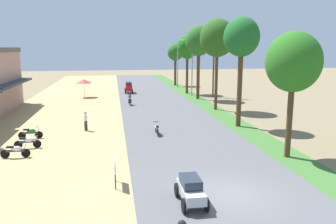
{
  "coord_description": "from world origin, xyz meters",
  "views": [
    {
      "loc": [
        -5.26,
        -14.11,
        6.91
      ],
      "look_at": [
        -0.49,
        14.91,
        1.21
      ],
      "focal_mm": 35.76,
      "sensor_mm": 36.0,
      "label": 1
    }
  ],
  "objects_px": {
    "streetlamp_near": "(192,63)",
    "vendor_umbrella": "(84,81)",
    "median_tree_second": "(242,39)",
    "utility_pole_far": "(213,65)",
    "streetlamp_mid": "(178,61)",
    "motorbike_ahead_second": "(157,128)",
    "utility_pole_near": "(214,65)",
    "car_sedan_silver": "(191,189)",
    "motorbike_ahead_third": "(130,99)",
    "median_tree_third": "(217,38)",
    "median_tree_fourth": "(199,42)",
    "parked_motorbike_nearest": "(16,150)",
    "parked_motorbike_third": "(31,132)",
    "median_tree_fifth": "(187,48)",
    "parked_motorbike_second": "(28,141)",
    "car_van_red": "(129,87)",
    "pedestrian_on_shoulder": "(86,120)",
    "median_tree_sixth": "(175,53)",
    "median_tree_nearest": "(293,63)",
    "street_signboard": "(115,165)"
  },
  "relations": [
    {
      "from": "streetlamp_near",
      "to": "vendor_umbrella",
      "type": "bearing_deg",
      "value": 175.62
    },
    {
      "from": "median_tree_second",
      "to": "utility_pole_far",
      "type": "height_order",
      "value": "median_tree_second"
    },
    {
      "from": "streetlamp_mid",
      "to": "motorbike_ahead_second",
      "type": "height_order",
      "value": "streetlamp_mid"
    },
    {
      "from": "utility_pole_near",
      "to": "streetlamp_near",
      "type": "bearing_deg",
      "value": 165.53
    },
    {
      "from": "car_sedan_silver",
      "to": "motorbike_ahead_third",
      "type": "relative_size",
      "value": 1.26
    },
    {
      "from": "median_tree_third",
      "to": "median_tree_fourth",
      "type": "distance_m",
      "value": 8.03
    },
    {
      "from": "vendor_umbrella",
      "to": "streetlamp_near",
      "type": "xyz_separation_m",
      "value": [
        15.09,
        -1.16,
        2.38
      ]
    },
    {
      "from": "utility_pole_near",
      "to": "parked_motorbike_nearest",
      "type": "bearing_deg",
      "value": -129.87
    },
    {
      "from": "vendor_umbrella",
      "to": "streetlamp_mid",
      "type": "relative_size",
      "value": 0.33
    },
    {
      "from": "parked_motorbike_third",
      "to": "median_tree_fifth",
      "type": "distance_m",
      "value": 29.56
    },
    {
      "from": "streetlamp_mid",
      "to": "median_tree_third",
      "type": "bearing_deg",
      "value": -89.57
    },
    {
      "from": "parked_motorbike_second",
      "to": "median_tree_fourth",
      "type": "bearing_deg",
      "value": 49.46
    },
    {
      "from": "median_tree_third",
      "to": "utility_pole_far",
      "type": "height_order",
      "value": "median_tree_third"
    },
    {
      "from": "vendor_umbrella",
      "to": "motorbike_ahead_second",
      "type": "xyz_separation_m",
      "value": [
        7.35,
        -21.83,
        -1.73
      ]
    },
    {
      "from": "parked_motorbike_nearest",
      "to": "streetlamp_mid",
      "type": "bearing_deg",
      "value": 64.19
    },
    {
      "from": "parked_motorbike_third",
      "to": "median_tree_third",
      "type": "relative_size",
      "value": 0.18
    },
    {
      "from": "parked_motorbike_nearest",
      "to": "median_tree_fourth",
      "type": "distance_m",
      "value": 29.01
    },
    {
      "from": "median_tree_fourth",
      "to": "car_van_red",
      "type": "distance_m",
      "value": 13.31
    },
    {
      "from": "parked_motorbike_nearest",
      "to": "median_tree_third",
      "type": "height_order",
      "value": "median_tree_third"
    },
    {
      "from": "parked_motorbike_nearest",
      "to": "pedestrian_on_shoulder",
      "type": "bearing_deg",
      "value": 59.29
    },
    {
      "from": "pedestrian_on_shoulder",
      "to": "median_tree_fourth",
      "type": "height_order",
      "value": "median_tree_fourth"
    },
    {
      "from": "car_van_red",
      "to": "median_tree_sixth",
      "type": "bearing_deg",
      "value": 46.23
    },
    {
      "from": "median_tree_nearest",
      "to": "streetlamp_near",
      "type": "distance_m",
      "value": 27.5
    },
    {
      "from": "median_tree_fourth",
      "to": "motorbike_ahead_third",
      "type": "xyz_separation_m",
      "value": [
        -9.33,
        -3.66,
        -6.79
      ]
    },
    {
      "from": "parked_motorbike_third",
      "to": "street_signboard",
      "type": "xyz_separation_m",
      "value": [
        6.27,
        -9.91,
        0.55
      ]
    },
    {
      "from": "parked_motorbike_third",
      "to": "median_tree_fifth",
      "type": "relative_size",
      "value": 0.21
    },
    {
      "from": "streetlamp_mid",
      "to": "median_tree_second",
      "type": "bearing_deg",
      "value": -90.54
    },
    {
      "from": "vendor_umbrella",
      "to": "streetlamp_near",
      "type": "distance_m",
      "value": 15.32
    },
    {
      "from": "streetlamp_near",
      "to": "streetlamp_mid",
      "type": "bearing_deg",
      "value": 90.0
    },
    {
      "from": "motorbike_ahead_third",
      "to": "vendor_umbrella",
      "type": "bearing_deg",
      "value": 127.75
    },
    {
      "from": "median_tree_sixth",
      "to": "utility_pole_far",
      "type": "height_order",
      "value": "utility_pole_far"
    },
    {
      "from": "streetlamp_near",
      "to": "motorbike_ahead_third",
      "type": "height_order",
      "value": "streetlamp_near"
    },
    {
      "from": "pedestrian_on_shoulder",
      "to": "motorbike_ahead_second",
      "type": "relative_size",
      "value": 0.9
    },
    {
      "from": "car_van_red",
      "to": "pedestrian_on_shoulder",
      "type": "bearing_deg",
      "value": -101.44
    },
    {
      "from": "median_tree_second",
      "to": "car_van_red",
      "type": "relative_size",
      "value": 3.9
    },
    {
      "from": "parked_motorbike_third",
      "to": "car_van_red",
      "type": "xyz_separation_m",
      "value": [
        8.6,
        24.8,
        0.47
      ]
    },
    {
      "from": "median_tree_sixth",
      "to": "streetlamp_near",
      "type": "xyz_separation_m",
      "value": [
        -0.15,
        -13.79,
        -1.22
      ]
    },
    {
      "from": "street_signboard",
      "to": "pedestrian_on_shoulder",
      "type": "bearing_deg",
      "value": 101.16
    },
    {
      "from": "parked_motorbike_third",
      "to": "median_tree_fifth",
      "type": "xyz_separation_m",
      "value": [
        17.28,
        23.13,
        6.32
      ]
    },
    {
      "from": "parked_motorbike_nearest",
      "to": "parked_motorbike_third",
      "type": "relative_size",
      "value": 1.0
    },
    {
      "from": "parked_motorbike_third",
      "to": "median_tree_sixth",
      "type": "height_order",
      "value": "median_tree_sixth"
    },
    {
      "from": "median_tree_fourth",
      "to": "streetlamp_near",
      "type": "relative_size",
      "value": 1.2
    },
    {
      "from": "median_tree_nearest",
      "to": "median_tree_second",
      "type": "distance_m",
      "value": 8.67
    },
    {
      "from": "parked_motorbike_nearest",
      "to": "utility_pole_far",
      "type": "height_order",
      "value": "utility_pole_far"
    },
    {
      "from": "parked_motorbike_nearest",
      "to": "motorbike_ahead_third",
      "type": "relative_size",
      "value": 1.0
    },
    {
      "from": "car_sedan_silver",
      "to": "parked_motorbike_third",
      "type": "bearing_deg",
      "value": 127.4
    },
    {
      "from": "pedestrian_on_shoulder",
      "to": "median_tree_fifth",
      "type": "height_order",
      "value": "median_tree_fifth"
    },
    {
      "from": "pedestrian_on_shoulder",
      "to": "streetlamp_mid",
      "type": "distance_m",
      "value": 32.36
    },
    {
      "from": "median_tree_fourth",
      "to": "motorbike_ahead_third",
      "type": "relative_size",
      "value": 5.38
    },
    {
      "from": "parked_motorbike_nearest",
      "to": "vendor_umbrella",
      "type": "height_order",
      "value": "vendor_umbrella"
    }
  ]
}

